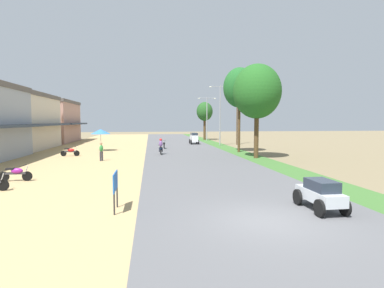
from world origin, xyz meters
The scene contains 19 objects.
ground_plane centered at (0.00, 0.00, 0.00)m, with size 180.00×180.00×0.00m, color #7A6B4C.
road_strip centered at (0.00, 0.00, 0.04)m, with size 9.00×140.00×0.08m, color #565659.
shophouse_mid centered at (-19.97, 30.31, 3.46)m, with size 8.01×11.06×6.90m.
shophouse_far centered at (-19.97, 43.13, 3.46)m, with size 7.78×11.29×6.90m.
parked_motorbike_second centered at (-11.62, 8.64, 0.55)m, with size 1.80×0.54×0.94m.
parked_motorbike_third centered at (-11.79, 21.22, 0.55)m, with size 1.80×0.54×0.94m.
street_signboard centered at (-5.32, 1.98, 1.11)m, with size 0.06×1.30×1.50m.
vendor_umbrella centered at (-9.64, 26.16, 2.31)m, with size 2.20×2.20×2.52m.
pedestrian_on_shoulder centered at (-8.20, 17.15, 0.96)m, with size 0.43×0.42×1.62m.
median_tree_nearest centered at (5.82, 17.35, 6.21)m, with size 4.43×4.43×8.68m.
median_tree_second centered at (5.80, 22.83, 7.14)m, with size 3.57×3.57×9.31m.
median_tree_third centered at (5.99, 45.35, 5.20)m, with size 2.96×2.96×6.96m.
streetlamp_near centered at (5.80, 32.10, 4.88)m, with size 3.16×0.20×8.42m.
streetlamp_mid centered at (5.80, 42.08, 4.44)m, with size 3.16×0.20×7.57m.
utility_pole_near centered at (8.76, 33.73, 5.08)m, with size 1.80×0.20×9.77m.
car_sedan_silver centered at (2.46, 0.94, 0.74)m, with size 1.10×2.26×1.19m.
car_van_white centered at (2.51, 35.03, 1.02)m, with size 1.19×2.41×1.67m.
motorbike_foreground_rider centered at (-2.92, 21.51, 0.86)m, with size 0.54×1.80×1.66m.
motorbike_ahead_second centered at (-2.28, 28.21, 0.57)m, with size 0.54×1.80×0.94m.
Camera 1 is at (-3.98, -9.67, 3.50)m, focal length 28.27 mm.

